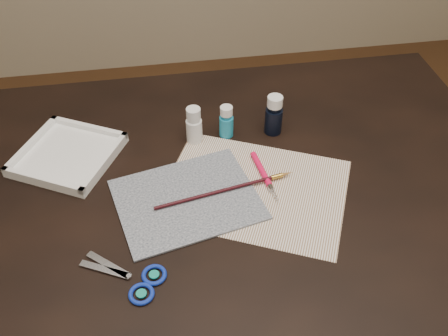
{
  "coord_description": "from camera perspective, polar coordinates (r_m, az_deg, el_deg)",
  "views": [
    {
      "loc": [
        -0.12,
        -0.74,
        1.5
      ],
      "look_at": [
        0.0,
        0.0,
        0.8
      ],
      "focal_mm": 40.0,
      "sensor_mm": 36.0,
      "label": 1
    }
  ],
  "objects": [
    {
      "name": "paper",
      "position": [
        1.05,
        3.52,
        -2.48
      ],
      "size": [
        0.46,
        0.42,
        0.0
      ],
      "primitive_type": "cube",
      "rotation": [
        0.0,
        0.0,
        -0.44
      ],
      "color": "white",
      "rests_on": "table"
    },
    {
      "name": "table",
      "position": [
        1.35,
        0.0,
        -13.23
      ],
      "size": [
        1.3,
        0.9,
        0.75
      ],
      "primitive_type": "cube",
      "color": "black",
      "rests_on": "ground"
    },
    {
      "name": "scissors",
      "position": [
        0.93,
        -11.86,
        -11.99
      ],
      "size": [
        0.2,
        0.16,
        0.01
      ],
      "primitive_type": null,
      "rotation": [
        0.0,
        0.0,
        2.67
      ],
      "color": "silver",
      "rests_on": "table"
    },
    {
      "name": "paint_bottle_navy",
      "position": [
        1.17,
        5.73,
        6.08
      ],
      "size": [
        0.05,
        0.05,
        0.1
      ],
      "primitive_type": "cylinder",
      "rotation": [
        0.0,
        0.0,
        0.24
      ],
      "color": "black",
      "rests_on": "table"
    },
    {
      "name": "craft_knife",
      "position": [
        1.07,
        4.74,
        -1.02
      ],
      "size": [
        0.03,
        0.16,
        0.01
      ],
      "primitive_type": null,
      "rotation": [
        0.0,
        0.0,
        -1.44
      ],
      "color": "#EF104A",
      "rests_on": "paper"
    },
    {
      "name": "paintbrush",
      "position": [
        1.04,
        0.24,
        -2.48
      ],
      "size": [
        0.31,
        0.07,
        0.01
      ],
      "primitive_type": null,
      "rotation": [
        0.0,
        0.0,
        0.19
      ],
      "color": "black",
      "rests_on": "canvas"
    },
    {
      "name": "paint_bottle_cyan",
      "position": [
        1.16,
        0.27,
        5.36
      ],
      "size": [
        0.04,
        0.04,
        0.08
      ],
      "primitive_type": "cylinder",
      "rotation": [
        0.0,
        0.0,
        -0.32
      ],
      "color": "teal",
      "rests_on": "table"
    },
    {
      "name": "paint_bottle_white",
      "position": [
        1.15,
        -3.45,
        4.93
      ],
      "size": [
        0.04,
        0.04,
        0.09
      ],
      "primitive_type": "cylinder",
      "rotation": [
        0.0,
        0.0,
        -0.22
      ],
      "color": "white",
      "rests_on": "table"
    },
    {
      "name": "palette_tray",
      "position": [
        1.17,
        -17.44,
        1.53
      ],
      "size": [
        0.27,
        0.27,
        0.02
      ],
      "primitive_type": "cube",
      "rotation": [
        0.0,
        0.0,
        -0.49
      ],
      "color": "white",
      "rests_on": "table"
    },
    {
      "name": "canvas",
      "position": [
        1.03,
        -4.25,
        -3.59
      ],
      "size": [
        0.33,
        0.28,
        0.0
      ],
      "primitive_type": "cube",
      "rotation": [
        0.0,
        0.0,
        0.22
      ],
      "color": "black",
      "rests_on": "paper"
    }
  ]
}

